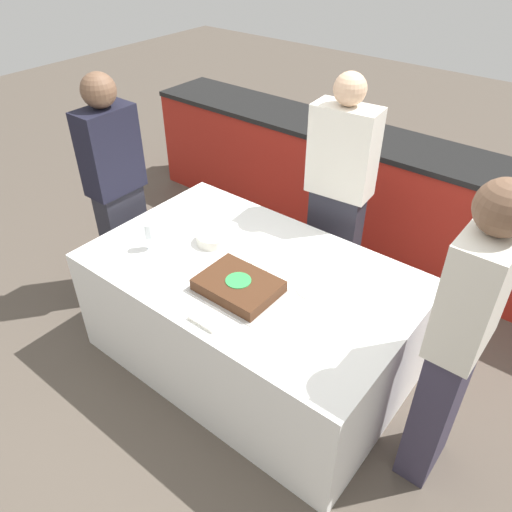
% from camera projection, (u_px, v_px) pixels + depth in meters
% --- Properties ---
extents(ground_plane, '(14.00, 14.00, 0.00)m').
position_uv_depth(ground_plane, '(252.00, 357.00, 3.21)').
color(ground_plane, brown).
extents(back_counter, '(4.40, 0.58, 0.92)m').
position_uv_depth(back_counter, '(381.00, 195.00, 3.98)').
color(back_counter, '#A82319').
rests_on(back_counter, ground_plane).
extents(dining_table, '(1.84, 1.15, 0.72)m').
position_uv_depth(dining_table, '(251.00, 315.00, 3.00)').
color(dining_table, white).
rests_on(dining_table, ground_plane).
extents(cake, '(0.45, 0.35, 0.07)m').
position_uv_depth(cake, '(238.00, 286.00, 2.61)').
color(cake, '#B7B2AD').
rests_on(cake, dining_table).
extents(plate_stack, '(0.20, 0.20, 0.06)m').
position_uv_depth(plate_stack, '(213.00, 238.00, 2.97)').
color(plate_stack, white).
rests_on(plate_stack, dining_table).
extents(wine_glass, '(0.06, 0.06, 0.17)m').
position_uv_depth(wine_glass, '(149.00, 231.00, 2.87)').
color(wine_glass, white).
rests_on(wine_glass, dining_table).
extents(side_plate_near_cake, '(0.21, 0.21, 0.00)m').
position_uv_depth(side_plate_near_cake, '(269.00, 260.00, 2.84)').
color(side_plate_near_cake, white).
rests_on(side_plate_near_cake, dining_table).
extents(side_plate_right_edge, '(0.21, 0.21, 0.00)m').
position_uv_depth(side_plate_right_edge, '(315.00, 288.00, 2.64)').
color(side_plate_right_edge, white).
rests_on(side_plate_right_edge, dining_table).
extents(utensil_pile, '(0.16, 0.11, 0.02)m').
position_uv_depth(utensil_pile, '(207.00, 319.00, 2.44)').
color(utensil_pile, white).
rests_on(utensil_pile, dining_table).
extents(person_cutting_cake, '(0.41, 0.24, 1.63)m').
position_uv_depth(person_cutting_cake, '(338.00, 198.00, 3.18)').
color(person_cutting_cake, '#282833').
rests_on(person_cutting_cake, ground_plane).
extents(person_seated_left, '(0.21, 0.36, 1.59)m').
position_uv_depth(person_seated_left, '(117.00, 189.00, 3.29)').
color(person_seated_left, '#282833').
rests_on(person_seated_left, ground_plane).
extents(person_seated_right, '(0.21, 0.36, 1.64)m').
position_uv_depth(person_seated_right, '(458.00, 344.00, 2.13)').
color(person_seated_right, '#383347').
rests_on(person_seated_right, ground_plane).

